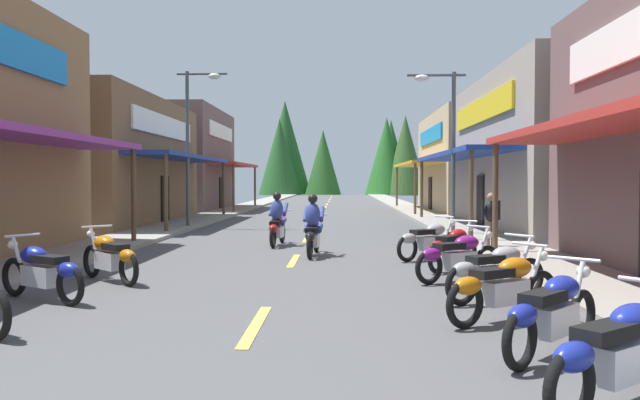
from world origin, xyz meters
TOP-DOWN VIEW (x-y plane):
  - ground at (0.00, 34.41)m, footprint 9.08×98.81m
  - sidewalk_left at (-5.59, 34.41)m, footprint 2.10×98.81m
  - sidewalk_right at (5.59, 34.41)m, footprint 2.10×98.81m
  - centerline_dashes at (0.00, 38.40)m, footprint 0.16×74.93m
  - storefront_left_middle at (-10.06, 27.13)m, footprint 8.71×12.61m
  - storefront_left_far at (-11.09, 40.23)m, footprint 10.75×10.55m
  - storefront_right_middle at (10.66, 24.69)m, footprint 9.90×13.54m
  - storefront_right_far at (9.61, 38.83)m, footprint 7.80×12.73m
  - streetlamp_left at (-4.65, 24.42)m, footprint 1.99×0.30m
  - streetlamp_right at (4.63, 21.29)m, footprint 1.99×0.30m
  - motorcycle_parked_right_0 at (3.44, 4.84)m, footprint 1.74×1.40m
  - motorcycle_parked_right_1 at (3.40, 6.40)m, footprint 1.53×1.64m
  - motorcycle_parked_right_2 at (3.31, 8.10)m, footprint 1.82×1.30m
  - motorcycle_parked_right_3 at (3.56, 9.58)m, footprint 1.86×1.24m
  - motorcycle_parked_right_4 at (3.33, 11.55)m, footprint 1.83×1.28m
  - motorcycle_parked_right_5 at (3.51, 13.12)m, footprint 1.37×1.77m
  - motorcycle_parked_right_6 at (3.23, 14.81)m, footprint 1.74×1.40m
  - motorcycle_parked_left_2 at (-3.60, 9.33)m, footprint 1.87×1.21m
  - motorcycle_parked_left_3 at (-3.21, 11.24)m, footprint 1.62×1.55m
  - rider_cruising_lead at (0.41, 15.49)m, footprint 0.60×2.14m
  - rider_cruising_trailing at (-0.74, 17.98)m, footprint 0.61×2.14m
  - pedestrian_browsing at (5.20, 16.96)m, footprint 0.55×0.35m
  - treeline_backdrop at (0.44, 84.56)m, footprint 22.52×12.83m

SIDE VIEW (x-z plane):
  - ground at x=0.00m, z-range -0.10..0.00m
  - centerline_dashes at x=0.00m, z-range 0.00..0.01m
  - sidewalk_left at x=-5.59m, z-range 0.00..0.12m
  - sidewalk_right at x=5.59m, z-range 0.00..0.12m
  - motorcycle_parked_right_0 at x=3.44m, z-range -0.03..1.01m
  - motorcycle_parked_right_1 at x=3.40m, z-range -0.03..1.01m
  - motorcycle_parked_right_2 at x=3.31m, z-range -0.03..1.01m
  - motorcycle_parked_right_3 at x=3.56m, z-range -0.03..1.01m
  - motorcycle_parked_right_4 at x=3.33m, z-range -0.03..1.01m
  - motorcycle_parked_right_5 at x=3.51m, z-range -0.03..1.01m
  - motorcycle_parked_right_6 at x=3.23m, z-range -0.03..1.01m
  - motorcycle_parked_left_2 at x=-3.60m, z-range -0.03..1.01m
  - motorcycle_parked_left_3 at x=-3.21m, z-range -0.03..1.01m
  - rider_cruising_lead at x=0.41m, z-range -0.13..1.44m
  - rider_cruising_trailing at x=-0.74m, z-range -0.13..1.44m
  - pedestrian_browsing at x=5.20m, z-range 0.12..1.68m
  - storefront_left_middle at x=-10.06m, z-range 0.00..5.48m
  - storefront_right_middle at x=10.66m, z-range 0.00..5.95m
  - storefront_right_far at x=9.61m, z-range 0.00..5.96m
  - storefront_left_far at x=-11.09m, z-range 0.00..6.44m
  - streetlamp_right at x=4.63m, z-range 0.89..6.47m
  - streetlamp_left at x=-4.65m, z-range 0.92..7.12m
  - treeline_backdrop at x=0.44m, z-range -1.05..11.90m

